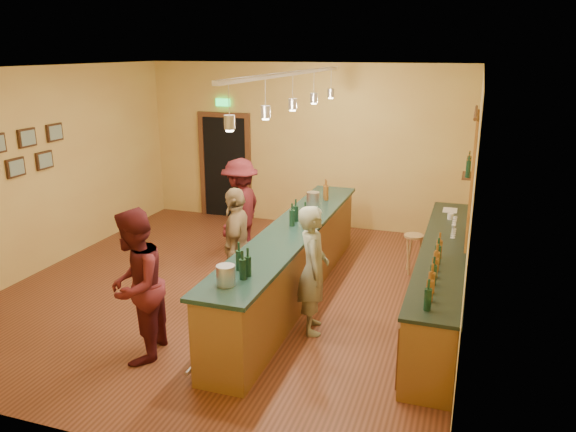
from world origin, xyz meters
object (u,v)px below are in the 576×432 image
(tasting_bar, at_px, (292,258))
(customer_b, at_px, (237,246))
(back_counter, at_px, (442,279))
(customer_c, at_px, (241,209))
(customer_a, at_px, (135,286))
(bartender, at_px, (313,270))
(bar_stool, at_px, (413,244))

(tasting_bar, relative_size, customer_b, 3.07)
(back_counter, bearing_deg, customer_c, 162.42)
(customer_c, bearing_deg, customer_a, 4.41)
(tasting_bar, distance_m, customer_c, 1.84)
(bartender, height_order, customer_b, customer_b)
(tasting_bar, distance_m, customer_a, 2.43)
(customer_b, bearing_deg, bar_stool, 114.83)
(back_counter, height_order, bartender, bartender)
(tasting_bar, height_order, bar_stool, tasting_bar)
(bartender, distance_m, bar_stool, 2.55)
(back_counter, height_order, bar_stool, back_counter)
(customer_b, bearing_deg, tasting_bar, 102.59)
(back_counter, distance_m, customer_b, 2.82)
(tasting_bar, distance_m, bartender, 1.04)
(bartender, bearing_deg, customer_b, 50.12)
(bartender, bearing_deg, bar_stool, -41.01)
(back_counter, xyz_separation_m, customer_c, (-3.38, 1.07, 0.37))
(tasting_bar, height_order, bartender, bartender)
(tasting_bar, relative_size, bar_stool, 8.01)
(bartender, relative_size, bar_stool, 2.58)
(customer_a, height_order, customer_b, customer_a)
(bartender, bearing_deg, customer_a, 108.28)
(customer_a, xyz_separation_m, bar_stool, (2.69, 3.61, -0.40))
(back_counter, xyz_separation_m, tasting_bar, (-2.05, -0.18, 0.12))
(customer_c, distance_m, bar_stool, 2.89)
(tasting_bar, relative_size, bartender, 3.11)
(back_counter, relative_size, customer_a, 2.55)
(back_counter, height_order, customer_b, customer_b)
(back_counter, xyz_separation_m, customer_a, (-3.21, -2.30, 0.40))
(back_counter, relative_size, bartender, 2.77)
(customer_a, xyz_separation_m, customer_b, (0.47, 1.76, -0.06))
(tasting_bar, relative_size, customer_c, 2.97)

